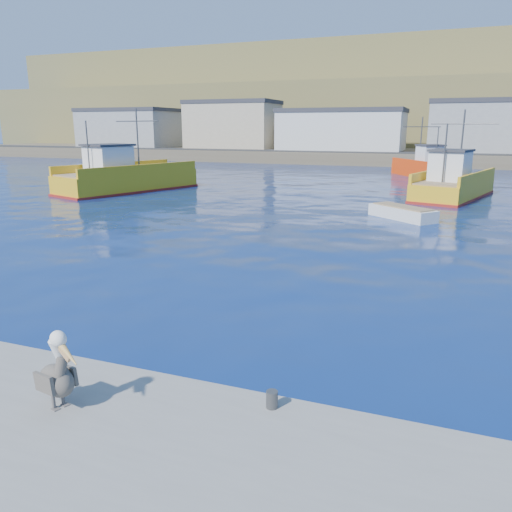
{
  "coord_description": "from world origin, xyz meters",
  "views": [
    {
      "loc": [
        5.39,
        -10.45,
        5.05
      ],
      "look_at": [
        0.42,
        2.64,
        1.42
      ],
      "focal_mm": 35.0,
      "sensor_mm": 36.0,
      "label": 1
    }
  ],
  "objects_px": {
    "trawler_yellow_a": "(125,178)",
    "boat_orange": "(424,167)",
    "skiff_mid": "(402,214)",
    "trawler_yellow_b": "(453,185)",
    "pelican": "(57,375)",
    "skiff_left": "(99,190)"
  },
  "relations": [
    {
      "from": "boat_orange",
      "to": "trawler_yellow_a",
      "type": "bearing_deg",
      "value": -135.77
    },
    {
      "from": "trawler_yellow_b",
      "to": "skiff_mid",
      "type": "bearing_deg",
      "value": -104.77
    },
    {
      "from": "trawler_yellow_a",
      "to": "trawler_yellow_b",
      "type": "xyz_separation_m",
      "value": [
        24.69,
        5.03,
        -0.1
      ]
    },
    {
      "from": "trawler_yellow_a",
      "to": "trawler_yellow_b",
      "type": "bearing_deg",
      "value": 11.51
    },
    {
      "from": "trawler_yellow_b",
      "to": "pelican",
      "type": "relative_size",
      "value": 7.4
    },
    {
      "from": "trawler_yellow_b",
      "to": "boat_orange",
      "type": "distance_m",
      "value": 16.55
    },
    {
      "from": "skiff_left",
      "to": "boat_orange",
      "type": "bearing_deg",
      "value": 45.14
    },
    {
      "from": "trawler_yellow_a",
      "to": "pelican",
      "type": "height_order",
      "value": "trawler_yellow_a"
    },
    {
      "from": "boat_orange",
      "to": "skiff_left",
      "type": "distance_m",
      "value": 32.79
    },
    {
      "from": "trawler_yellow_a",
      "to": "boat_orange",
      "type": "relative_size",
      "value": 1.45
    },
    {
      "from": "trawler_yellow_b",
      "to": "boat_orange",
      "type": "relative_size",
      "value": 1.23
    },
    {
      "from": "trawler_yellow_b",
      "to": "boat_orange",
      "type": "height_order",
      "value": "trawler_yellow_b"
    },
    {
      "from": "boat_orange",
      "to": "skiff_mid",
      "type": "xyz_separation_m",
      "value": [
        0.11,
        -26.38,
        -0.74
      ]
    },
    {
      "from": "boat_orange",
      "to": "pelican",
      "type": "bearing_deg",
      "value": -93.95
    },
    {
      "from": "skiff_left",
      "to": "skiff_mid",
      "type": "bearing_deg",
      "value": -7.73
    },
    {
      "from": "skiff_mid",
      "to": "boat_orange",
      "type": "bearing_deg",
      "value": 90.23
    },
    {
      "from": "trawler_yellow_b",
      "to": "boat_orange",
      "type": "xyz_separation_m",
      "value": [
        -2.76,
        16.32,
        0.05
      ]
    },
    {
      "from": "skiff_left",
      "to": "pelican",
      "type": "relative_size",
      "value": 2.68
    },
    {
      "from": "boat_orange",
      "to": "pelican",
      "type": "relative_size",
      "value": 6.02
    },
    {
      "from": "trawler_yellow_a",
      "to": "pelican",
      "type": "distance_m",
      "value": 33.78
    },
    {
      "from": "trawler_yellow_a",
      "to": "trawler_yellow_b",
      "type": "height_order",
      "value": "trawler_yellow_a"
    },
    {
      "from": "trawler_yellow_b",
      "to": "skiff_mid",
      "type": "relative_size",
      "value": 2.62
    }
  ]
}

